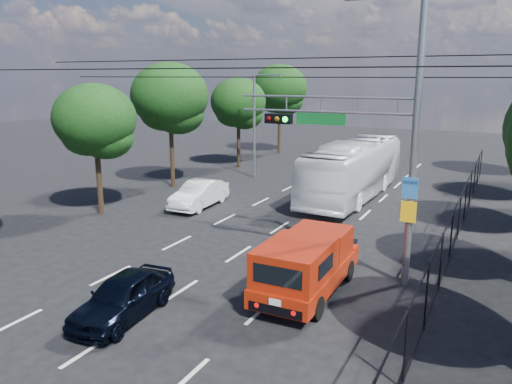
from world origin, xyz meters
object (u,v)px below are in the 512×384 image
Objects in this scene: signal_mast at (377,129)px; white_bus at (354,169)px; white_van at (199,194)px; red_pickup at (307,263)px; navy_hatchback at (123,296)px.

signal_mast is 12.74m from white_bus.
signal_mast is 0.81× the size of white_bus.
signal_mast reaches higher than white_bus.
red_pickup is at bearing -43.14° from white_van.
navy_hatchback is 0.90× the size of white_van.
navy_hatchback is 12.73m from white_van.
white_van reaches higher than navy_hatchback.
white_bus reaches higher than red_pickup.
signal_mast is 1.75× the size of red_pickup.
white_bus is at bearing 109.13° from signal_mast.
signal_mast is at bearing 41.71° from navy_hatchback.
white_van is (-9.26, 7.74, -0.37)m from red_pickup.
red_pickup is 5.78m from navy_hatchback.
red_pickup is 0.46× the size of white_bus.
signal_mast is at bearing 56.28° from red_pickup.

